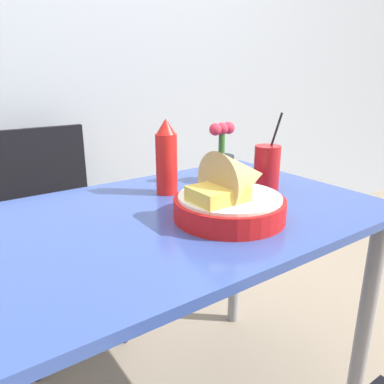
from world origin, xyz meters
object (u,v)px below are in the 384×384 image
Objects in this scene: flower_vase at (221,158)px; food_basket at (233,195)px; ketchup_bottle at (166,158)px; chair_far_window at (49,218)px; drink_cup at (268,170)px.

food_basket is at bearing -124.42° from flower_vase.
ketchup_bottle is 0.23m from flower_vase.
drink_cup is (0.50, -0.74, 0.29)m from chair_far_window.
chair_far_window is at bearing 111.03° from ketchup_bottle.
drink_cup reaches higher than flower_vase.
ketchup_bottle is at bearing 150.19° from drink_cup.
food_basket is 1.42× the size of flower_vase.
drink_cup is 1.22× the size of flower_vase.
drink_cup is (0.25, 0.12, 0.00)m from food_basket.
flower_vase is at bearing 55.58° from food_basket.
flower_vase reaches higher than chair_far_window.
flower_vase is at bearing 1.62° from ketchup_bottle.
ketchup_bottle reaches higher than food_basket.
chair_far_window is 3.09× the size of food_basket.
drink_cup is (0.28, -0.16, -0.04)m from ketchup_bottle.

